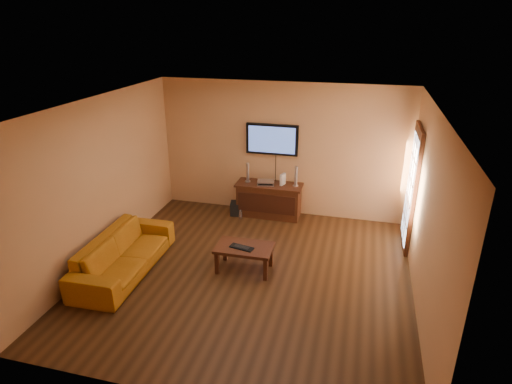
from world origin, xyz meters
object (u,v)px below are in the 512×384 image
(television, at_px, (272,139))
(coffee_table, at_px, (244,250))
(media_console, at_px, (269,200))
(speaker_right, at_px, (296,177))
(subwoofer, at_px, (237,208))
(bottle, at_px, (240,215))
(game_console, at_px, (283,179))
(sofa, at_px, (123,248))
(av_receiver, at_px, (266,182))
(keyboard, at_px, (242,247))
(speaker_left, at_px, (248,173))

(television, bearing_deg, coffee_table, -88.09)
(media_console, height_order, speaker_right, speaker_right)
(subwoofer, height_order, bottle, subwoofer)
(media_console, xyz_separation_m, game_console, (0.27, 0.03, 0.46))
(sofa, distance_m, speaker_right, 3.56)
(coffee_table, xyz_separation_m, bottle, (-0.60, 1.80, -0.27))
(av_receiver, relative_size, bottle, 1.66)
(bottle, relative_size, keyboard, 0.50)
(game_console, bearing_deg, media_console, -154.67)
(media_console, bearing_deg, coffee_table, -87.89)
(media_console, distance_m, sofa, 3.17)
(television, height_order, speaker_right, television)
(speaker_right, bearing_deg, television, 161.13)
(bottle, bearing_deg, speaker_right, 18.21)
(speaker_right, bearing_deg, sofa, -131.18)
(sofa, distance_m, av_receiver, 3.13)
(game_console, xyz_separation_m, subwoofer, (-0.92, -0.15, -0.68))
(speaker_left, height_order, speaker_right, speaker_right)
(media_console, bearing_deg, keyboard, -88.67)
(speaker_left, distance_m, game_console, 0.73)
(coffee_table, bearing_deg, game_console, 84.81)
(speaker_left, xyz_separation_m, game_console, (0.73, 0.00, -0.07))
(game_console, bearing_deg, speaker_left, -161.36)
(television, bearing_deg, subwoofer, -153.27)
(speaker_left, bearing_deg, bottle, -100.33)
(speaker_left, relative_size, game_console, 1.71)
(sofa, height_order, bottle, sofa)
(keyboard, bearing_deg, television, 91.21)
(av_receiver, height_order, subwoofer, av_receiver)
(speaker_right, bearing_deg, game_console, 179.87)
(sofa, xyz_separation_m, av_receiver, (1.72, 2.60, 0.32))
(speaker_right, xyz_separation_m, subwoofer, (-1.19, -0.14, -0.75))
(coffee_table, bearing_deg, subwoofer, 110.00)
(television, distance_m, speaker_right, 0.89)
(coffee_table, height_order, speaker_right, speaker_right)
(av_receiver, height_order, keyboard, av_receiver)
(media_console, bearing_deg, bottle, -148.77)
(game_console, distance_m, subwoofer, 1.15)
(coffee_table, relative_size, bottle, 4.51)
(game_console, relative_size, subwoofer, 0.88)
(game_console, distance_m, keyboard, 2.25)
(media_console, distance_m, speaker_right, 0.76)
(media_console, relative_size, av_receiver, 3.97)
(media_console, height_order, coffee_table, media_console)
(speaker_right, bearing_deg, bottle, -161.79)
(coffee_table, height_order, game_console, game_console)
(bottle, bearing_deg, television, 45.61)
(media_console, bearing_deg, subwoofer, -170.20)
(media_console, relative_size, speaker_left, 3.34)
(coffee_table, bearing_deg, sofa, -164.83)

